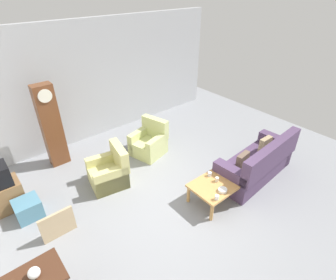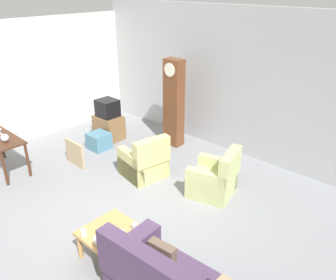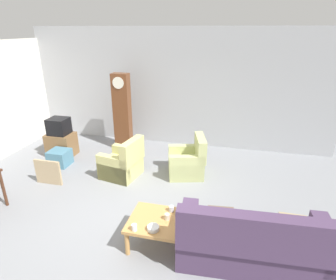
{
  "view_description": "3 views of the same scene",
  "coord_description": "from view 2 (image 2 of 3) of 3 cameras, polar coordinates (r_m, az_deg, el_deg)",
  "views": [
    {
      "loc": [
        -2.72,
        -3.1,
        4.05
      ],
      "look_at": [
        0.57,
        0.86,
        0.85
      ],
      "focal_mm": 28.26,
      "sensor_mm": 36.0,
      "label": 1
    },
    {
      "loc": [
        3.7,
        -2.83,
        3.63
      ],
      "look_at": [
        -0.0,
        1.19,
        1.09
      ],
      "focal_mm": 36.72,
      "sensor_mm": 36.0,
      "label": 2
    },
    {
      "loc": [
        1.55,
        -3.88,
        3.14
      ],
      "look_at": [
        0.37,
        1.01,
        1.11
      ],
      "focal_mm": 29.67,
      "sensor_mm": 36.0,
      "label": 3
    }
  ],
  "objects": [
    {
      "name": "cup_white_porcelain",
      "position": [
        5.0,
        -13.81,
        -14.73
      ],
      "size": [
        0.08,
        0.08,
        0.1
      ],
      "primitive_type": "cylinder",
      "color": "white",
      "rests_on": "coffee_table_wood"
    },
    {
      "name": "coffee_table_wood",
      "position": [
        5.01,
        -8.62,
        -15.83
      ],
      "size": [
        0.96,
        0.76,
        0.45
      ],
      "color": "tan",
      "rests_on": "ground_plane"
    },
    {
      "name": "cup_cream_tall",
      "position": [
        4.9,
        -7.62,
        -15.13
      ],
      "size": [
        0.08,
        0.08,
        0.1
      ],
      "primitive_type": "cylinder",
      "color": "beige",
      "rests_on": "coffee_table_wood"
    },
    {
      "name": "glass_dome_cloche",
      "position": [
        7.43,
        -25.47,
        0.33
      ],
      "size": [
        0.16,
        0.16,
        0.16
      ],
      "primitive_type": "sphere",
      "color": "silver",
      "rests_on": "console_table_dark"
    },
    {
      "name": "bowl_white_stacked",
      "position": [
        4.88,
        -11.24,
        -15.96
      ],
      "size": [
        0.18,
        0.18,
        0.06
      ],
      "primitive_type": "cylinder",
      "color": "white",
      "rests_on": "coffee_table_wood"
    },
    {
      "name": "pegboard_wall_left",
      "position": [
        8.81,
        -24.56,
        8.28
      ],
      "size": [
        0.12,
        6.4,
        2.88
      ],
      "primitive_type": "cube",
      "color": "silver",
      "rests_on": "ground_plane"
    },
    {
      "name": "armchair_olive_far",
      "position": [
        6.42,
        7.73,
        -6.51
      ],
      "size": [
        0.96,
        0.94,
        0.92
      ],
      "color": "#C0C780",
      "rests_on": "ground_plane"
    },
    {
      "name": "cup_blue_rimmed",
      "position": [
        5.0,
        -5.55,
        -14.13
      ],
      "size": [
        0.08,
        0.08,
        0.09
      ],
      "primitive_type": "cylinder",
      "color": "silver",
      "rests_on": "coffee_table_wood"
    },
    {
      "name": "console_table_dark",
      "position": [
        7.77,
        -26.13,
        -0.29
      ],
      "size": [
        1.3,
        0.56,
        0.77
      ],
      "color": "#472819",
      "rests_on": "ground_plane"
    },
    {
      "name": "tv_crt",
      "position": [
        8.54,
        -10.02,
        5.24
      ],
      "size": [
        0.48,
        0.44,
        0.42
      ],
      "primitive_type": "cube",
      "color": "black",
      "rests_on": "tv_stand_cabinet"
    },
    {
      "name": "tv_stand_cabinet",
      "position": [
        8.73,
        -9.77,
        2.1
      ],
      "size": [
        0.68,
        0.52,
        0.6
      ],
      "primitive_type": "cube",
      "color": "brown",
      "rests_on": "ground_plane"
    },
    {
      "name": "armchair_olive_near",
      "position": [
        6.94,
        -3.9,
        -3.78
      ],
      "size": [
        0.92,
        0.89,
        0.92
      ],
      "color": "#CCC67A",
      "rests_on": "ground_plane"
    },
    {
      "name": "framed_picture_leaning",
      "position": [
        7.6,
        -15.2,
        -2.2
      ],
      "size": [
        0.6,
        0.05,
        0.55
      ],
      "primitive_type": "cube",
      "color": "tan",
      "rests_on": "ground_plane"
    },
    {
      "name": "storage_box_blue",
      "position": [
        8.27,
        -11.38,
        -0.15
      ],
      "size": [
        0.47,
        0.45,
        0.39
      ],
      "primitive_type": "cube",
      "color": "teal",
      "rests_on": "ground_plane"
    },
    {
      "name": "ground_plane",
      "position": [
        5.91,
        -8.05,
        -13.29
      ],
      "size": [
        10.4,
        10.4,
        0.0
      ],
      "primitive_type": "plane",
      "color": "gray"
    },
    {
      "name": "garage_door_wall",
      "position": [
        7.7,
        12.4,
        9.04
      ],
      "size": [
        8.4,
        0.16,
        3.2
      ],
      "primitive_type": "cube",
      "color": "#ADAFB5",
      "rests_on": "ground_plane"
    },
    {
      "name": "grandfather_clock",
      "position": [
        8.04,
        0.97,
        6.12
      ],
      "size": [
        0.44,
        0.3,
        2.07
      ],
      "color": "brown",
      "rests_on": "ground_plane"
    }
  ]
}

